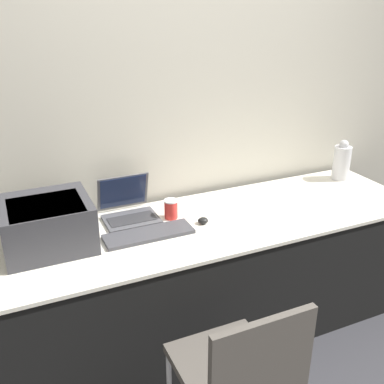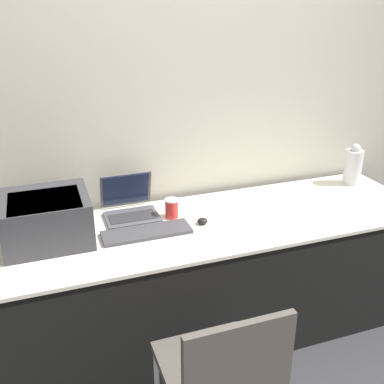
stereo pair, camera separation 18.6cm
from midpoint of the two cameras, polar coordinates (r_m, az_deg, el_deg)
The scene contains 10 objects.
ground_plane at distance 2.72m, azimuth 7.98°, elevation -21.09°, with size 14.00×14.00×0.00m, color #333338.
wall_back at distance 2.76m, azimuth 1.73°, elevation 10.80°, with size 8.00×0.05×2.60m.
table at distance 2.74m, azimuth 4.91°, elevation -10.57°, with size 2.52×0.75×0.74m.
printer at distance 2.38m, azimuth -15.87°, elevation -3.14°, with size 0.43×0.40×0.24m.
laptop_left at distance 2.60m, azimuth -5.87°, elevation -1.94°, with size 0.30×0.30×0.23m.
external_keyboard at distance 2.40m, azimuth -3.57°, elevation -5.17°, with size 0.48×0.16×0.02m.
coffee_cup at distance 2.56m, azimuth -0.51°, elevation -2.11°, with size 0.08×0.08×0.11m.
mouse at distance 2.50m, azimuth 3.47°, elevation -3.74°, with size 0.06×0.05×0.04m.
metal_pitcher at distance 3.23m, azimuth 21.36°, elevation 3.10°, with size 0.12×0.12×0.28m.
chair at distance 1.93m, azimuth 6.79°, elevation -22.08°, with size 0.42×0.48×0.89m.
Camera 2 is at (-0.89, -1.73, 1.89)m, focal length 42.00 mm.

